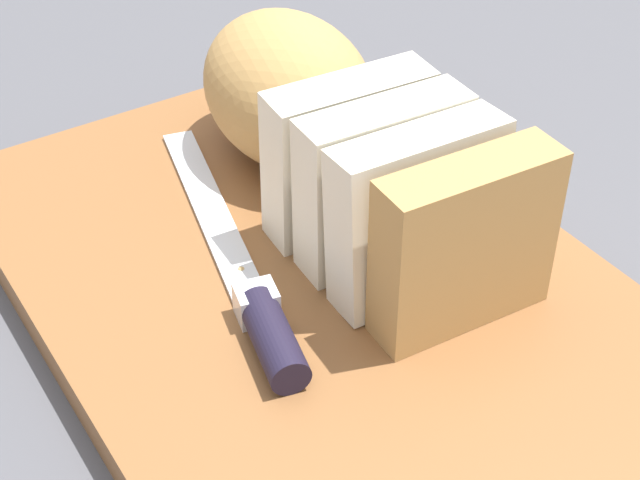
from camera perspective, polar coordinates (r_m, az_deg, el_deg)
ground_plane at (r=0.58m, az=-0.00°, el=-4.33°), size 3.00×3.00×0.00m
cutting_board at (r=0.57m, az=-0.00°, el=-3.37°), size 0.49×0.32×0.03m
bread_loaf at (r=0.60m, az=0.92°, el=6.35°), size 0.28×0.12×0.10m
bread_knife at (r=0.54m, az=-3.98°, el=-3.57°), size 0.26×0.08×0.02m
crumb_near_knife at (r=0.57m, az=-4.75°, el=-1.80°), size 0.00×0.00×0.00m
crumb_near_loaf at (r=0.57m, az=4.46°, el=-1.36°), size 0.01×0.01×0.01m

